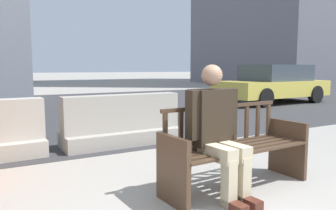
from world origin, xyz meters
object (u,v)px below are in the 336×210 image
seated_person (216,128)px  car_taxi_near (273,84)px  jersey_barrier_centre (123,124)px  street_bench (236,151)px

seated_person → car_taxi_near: car_taxi_near is taller
seated_person → jersey_barrier_centre: seated_person is taller
street_bench → seated_person: size_ratio=1.30×
seated_person → car_taxi_near: bearing=39.7°
seated_person → car_taxi_near: (7.35, 6.11, 0.02)m
seated_person → car_taxi_near: 9.56m
street_bench → car_taxi_near: (7.03, 6.04, 0.31)m
street_bench → jersey_barrier_centre: street_bench is taller
jersey_barrier_centre → car_taxi_near: 8.14m
seated_person → car_taxi_near: size_ratio=0.30×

